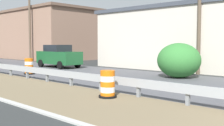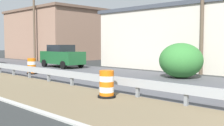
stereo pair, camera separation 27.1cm
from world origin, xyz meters
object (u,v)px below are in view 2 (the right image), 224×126
at_px(utility_pole_mid, 34,20).
at_px(utility_pole_near, 202,17).
at_px(car_trailing_near_lane, 62,56).
at_px(traffic_barrel_close, 107,85).
at_px(traffic_barrel_mid, 32,67).

bearing_deg(utility_pole_mid, utility_pole_near, -88.29).
relative_size(car_trailing_near_lane, utility_pole_mid, 0.49).
relative_size(traffic_barrel_close, utility_pole_near, 0.14).
height_order(traffic_barrel_mid, utility_pole_near, utility_pole_near).
distance_m(traffic_barrel_close, car_trailing_near_lane, 13.60).
bearing_deg(car_trailing_near_lane, traffic_barrel_mid, -56.15).
xyz_separation_m(traffic_barrel_close, traffic_barrel_mid, (2.02, 9.14, 0.02)).
xyz_separation_m(traffic_barrel_close, utility_pole_near, (9.58, 0.93, 3.28)).
bearing_deg(car_trailing_near_lane, traffic_barrel_close, -27.02).
relative_size(traffic_barrel_mid, utility_pole_mid, 0.12).
height_order(traffic_barrel_mid, car_trailing_near_lane, car_trailing_near_lane).
bearing_deg(traffic_barrel_close, utility_pole_near, 5.54).
bearing_deg(traffic_barrel_close, traffic_barrel_mid, 77.55).
relative_size(traffic_barrel_mid, car_trailing_near_lane, 0.24).
height_order(utility_pole_near, utility_pole_mid, utility_pole_mid).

